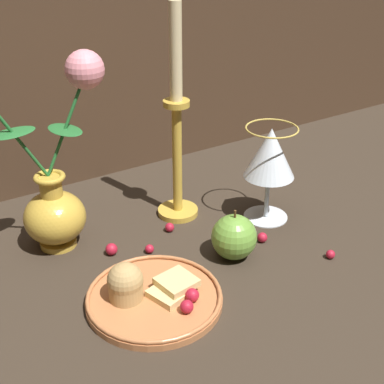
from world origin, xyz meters
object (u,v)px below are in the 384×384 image
Objects in this scene: vase at (51,179)px; wine_glass at (270,156)px; plate_with_pastries at (150,294)px; apple_beside_vase at (234,237)px; candlestick at (177,136)px.

vase reaches higher than wine_glass.
wine_glass is at bearing 18.51° from plate_with_pastries.
apple_beside_vase is at bearing 9.71° from plate_with_pastries.
wine_glass is 2.03× the size of apple_beside_vase.
wine_glass is (0.29, 0.10, 0.10)m from plate_with_pastries.
plate_with_pastries is at bearing -130.12° from candlestick.
vase is 0.22m from candlestick.
apple_beside_vase is (-0.12, -0.07, -0.08)m from wine_glass.
candlestick is 0.20m from apple_beside_vase.
wine_glass is at bearing -36.64° from candlestick.
vase is at bearing 140.54° from apple_beside_vase.
candlestick reaches higher than wine_glass.
wine_glass is 0.45× the size of candlestick.
candlestick is at bearing 91.90° from apple_beside_vase.
wine_glass is 0.16m from apple_beside_vase.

